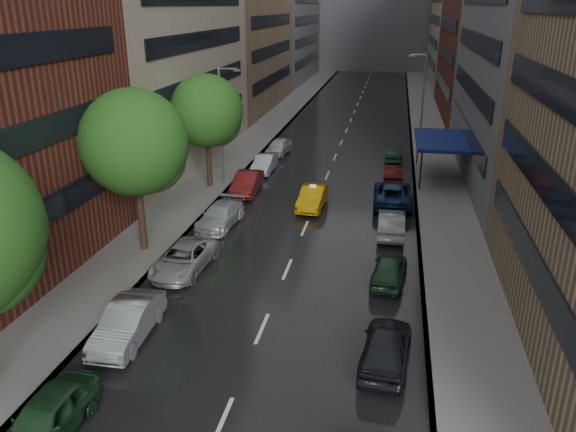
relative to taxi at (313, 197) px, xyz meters
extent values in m
cube|color=black|center=(0.08, 24.03, -0.75)|extent=(14.00, 140.00, 0.01)
cube|color=gray|center=(-8.92, 24.03, -0.68)|extent=(4.00, 140.00, 0.15)
cube|color=gray|center=(9.08, 24.03, -0.68)|extent=(4.00, 140.00, 0.15)
cube|color=#937A5B|center=(-14.92, 38.03, 10.25)|extent=(8.00, 28.00, 22.00)
cube|color=slate|center=(15.08, 10.03, 11.25)|extent=(8.00, 28.00, 24.00)
cube|color=gray|center=(15.08, 68.03, 13.25)|extent=(8.00, 32.00, 28.00)
cylinder|color=#382619|center=(-8.52, -9.07, 1.81)|extent=(0.40, 0.40, 5.12)
sphere|color=#1E5116|center=(-8.52, -9.07, 5.65)|extent=(5.86, 5.86, 5.86)
cylinder|color=#382619|center=(-8.52, 3.13, 1.63)|extent=(0.40, 0.40, 4.77)
sphere|color=#1E5116|center=(-8.52, 3.13, 5.21)|extent=(5.45, 5.45, 5.45)
imported|color=#E5AB0C|center=(0.00, 0.00, 0.00)|extent=(1.79, 4.62, 1.50)
imported|color=#1C3D21|center=(-5.32, -23.69, 0.01)|extent=(1.94, 4.52, 1.52)
imported|color=gray|center=(-5.32, -17.77, 0.05)|extent=(1.84, 4.89, 1.60)
imported|color=#98979C|center=(-5.32, -11.15, -0.05)|extent=(2.62, 5.18, 1.40)
imported|color=#A5A9AF|center=(-5.32, -4.53, -0.04)|extent=(2.40, 5.06, 1.43)
imported|color=#601513|center=(-5.32, 2.27, 0.04)|extent=(1.83, 4.88, 1.59)
imported|color=silver|center=(-5.32, 8.11, -0.04)|extent=(1.52, 4.33, 1.43)
imported|color=silver|center=(-5.32, 14.24, -0.02)|extent=(2.14, 4.43, 1.46)
imported|color=black|center=(5.48, -17.59, 0.04)|extent=(2.24, 4.75, 1.57)
imported|color=#183621|center=(5.48, -10.40, -0.06)|extent=(2.02, 4.19, 1.38)
imported|color=gray|center=(5.48, -3.97, 0.00)|extent=(1.63, 4.57, 1.50)
imported|color=#0F2448|center=(5.48, 1.76, 0.04)|extent=(2.77, 5.75, 1.58)
imported|color=#4C110F|center=(5.48, 7.15, -0.05)|extent=(1.52, 4.29, 1.41)
imported|color=#163120|center=(5.48, 13.49, -0.09)|extent=(1.56, 4.07, 1.32)
cylinder|color=gray|center=(-7.72, 4.03, 3.90)|extent=(0.18, 0.18, 9.00)
cube|color=gray|center=(-6.32, 4.03, 8.10)|extent=(0.50, 0.22, 0.16)
cylinder|color=gray|center=(7.88, 19.03, 3.90)|extent=(0.18, 0.18, 9.00)
cube|color=gray|center=(6.48, 19.03, 8.10)|extent=(0.50, 0.22, 0.16)
cube|color=navy|center=(9.08, 9.03, 2.40)|extent=(4.00, 8.00, 0.25)
cylinder|color=black|center=(7.48, 5.23, 0.90)|extent=(0.12, 0.12, 3.00)
cylinder|color=black|center=(7.48, 12.83, 0.90)|extent=(0.12, 0.12, 3.00)
camera|label=1|loc=(5.15, -36.76, 12.68)|focal=35.00mm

